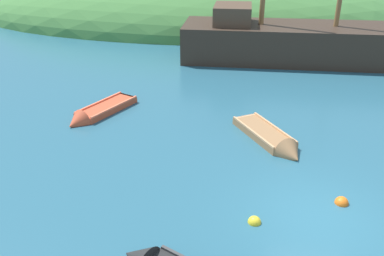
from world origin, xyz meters
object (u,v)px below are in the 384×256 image
(sailing_ship, at_px, (290,47))
(rowboat_far, at_px, (97,114))
(buoy_orange, at_px, (341,203))
(buoy_yellow, at_px, (254,222))
(rowboat_outer_left, at_px, (273,141))

(sailing_ship, distance_m, rowboat_far, 13.16)
(buoy_orange, bearing_deg, buoy_yellow, -153.56)
(rowboat_far, height_order, buoy_orange, rowboat_far)
(rowboat_far, xyz_separation_m, buoy_yellow, (6.86, -6.27, -0.08))
(sailing_ship, xyz_separation_m, rowboat_outer_left, (-1.29, -11.25, -0.76))
(rowboat_far, xyz_separation_m, buoy_orange, (9.40, -5.00, -0.08))
(buoy_yellow, bearing_deg, sailing_ship, 83.14)
(rowboat_outer_left, relative_size, rowboat_far, 0.98)
(sailing_ship, relative_size, rowboat_outer_left, 4.35)
(rowboat_outer_left, relative_size, buoy_orange, 8.90)
(rowboat_outer_left, xyz_separation_m, buoy_orange, (1.91, -3.51, -0.08))
(rowboat_outer_left, bearing_deg, buoy_orange, -3.95)
(buoy_yellow, relative_size, buoy_orange, 0.90)
(rowboat_outer_left, distance_m, buoy_orange, 4.00)
(sailing_ship, relative_size, buoy_orange, 38.68)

